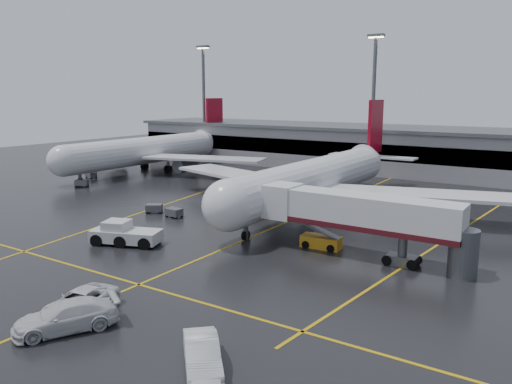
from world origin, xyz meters
The scene contains 21 objects.
ground centered at (0.00, 0.00, 0.00)m, with size 220.00×220.00×0.00m, color black.
apron_line_centre centered at (0.00, 0.00, 0.01)m, with size 0.25×90.00×0.02m, color gold.
apron_line_stop centered at (0.00, -22.00, 0.01)m, with size 60.00×0.25×0.02m, color gold.
apron_line_left centered at (-20.00, 10.00, 0.01)m, with size 0.25×70.00×0.02m, color gold.
apron_line_right centered at (18.00, 10.00, 0.01)m, with size 0.25×70.00×0.02m, color gold.
terminal centered at (0.00, 47.93, 4.32)m, with size 122.00×19.00×8.60m.
light_mast_left centered at (-45.00, 42.00, 14.47)m, with size 3.00×1.20×25.45m.
light_mast_mid centered at (-5.00, 42.00, 14.47)m, with size 3.00×1.20×25.45m.
main_airliner centered at (0.00, 9.70, 4.21)m, with size 48.80×45.60×14.10m.
second_airliner centered at (-42.00, 21.70, 4.21)m, with size 48.80×45.60×14.10m.
jet_bridge centered at (11.87, -6.00, 3.93)m, with size 19.90×3.40×6.05m.
pushback_tractor centered at (-9.31, -14.96, 0.98)m, with size 7.43×4.99×2.47m.
belt_loader centered at (7.78, -5.27, 0.61)m, with size 4.01×2.07×2.47m.
service_van_a centered at (0.56, -27.97, 0.82)m, with size 2.71×5.88×1.63m, color silver.
service_van_b centered at (1.93, -30.05, 0.94)m, with size 2.63×6.48×1.88m, color silver.
service_van_c centered at (12.17, -28.96, 0.88)m, with size 1.85×5.31×1.75m, color white.
baggage_cart_a centered at (-12.82, -3.83, 0.63)m, with size 2.11×1.48×1.12m.
baggage_cart_b centered at (-16.50, -3.50, 0.63)m, with size 2.39×2.18×1.12m.
baggage_cart_c centered at (-11.25, 6.04, 0.63)m, with size 2.35×1.99×1.12m.
baggage_cart_d centered at (-45.26, 9.87, 0.63)m, with size 2.20×1.63×1.12m.
baggage_cart_e centered at (-39.47, 3.34, 0.63)m, with size 2.38×2.20×1.12m.
Camera 1 is at (28.36, -48.33, 14.82)m, focal length 35.21 mm.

